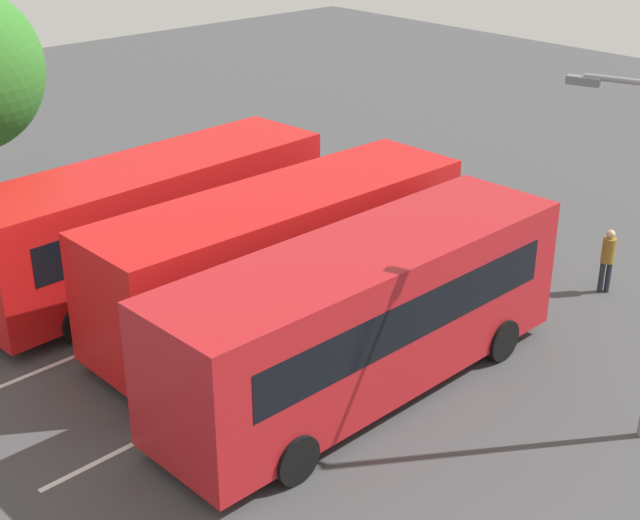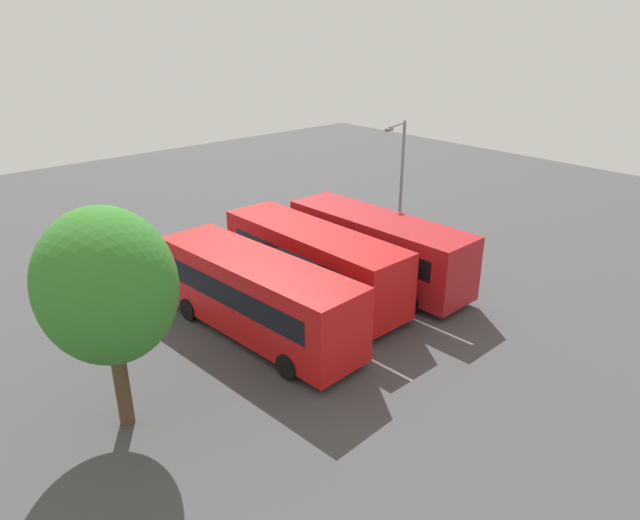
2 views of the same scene
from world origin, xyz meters
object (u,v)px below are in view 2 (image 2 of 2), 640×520
object	(u,v)px
bus_far_left	(377,247)
bus_center_right	(257,294)
bus_center_left	(313,261)
pedestrian	(290,219)
depot_tree	(106,286)
street_lamp	(400,175)

from	to	relation	value
bus_far_left	bus_center_right	xyz separation A→B (m)	(-0.36, 7.00, 0.00)
bus_center_left	pedestrian	xyz separation A→B (m)	(6.77, -4.14, -0.76)
bus_center_right	bus_far_left	bearing A→B (deg)	-90.87
pedestrian	bus_far_left	bearing A→B (deg)	-48.93
bus_far_left	depot_tree	bearing A→B (deg)	97.14
bus_center_left	depot_tree	distance (m)	10.56
bus_far_left	pedestrian	xyz separation A→B (m)	(7.45, -0.84, -0.76)
bus_center_right	pedestrian	distance (m)	11.09
bus_far_left	bus_center_right	size ratio (longest dim) A/B	0.99
bus_far_left	street_lamp	xyz separation A→B (m)	(2.60, -4.39, 2.11)
bus_center_right	pedestrian	bearing A→B (deg)	-48.93
bus_center_right	street_lamp	distance (m)	11.95
bus_center_left	bus_center_right	world-z (taller)	same
bus_far_left	bus_center_right	distance (m)	7.01
bus_center_left	street_lamp	world-z (taller)	street_lamp
street_lamp	bus_far_left	bearing A→B (deg)	13.70
bus_far_left	street_lamp	distance (m)	5.52
bus_center_left	depot_tree	world-z (taller)	depot_tree
depot_tree	bus_far_left	bearing A→B (deg)	-81.23
street_lamp	depot_tree	xyz separation A→B (m)	(-4.62, 17.49, 0.75)
bus_center_right	depot_tree	size ratio (longest dim) A/B	1.38
bus_far_left	depot_tree	distance (m)	13.56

